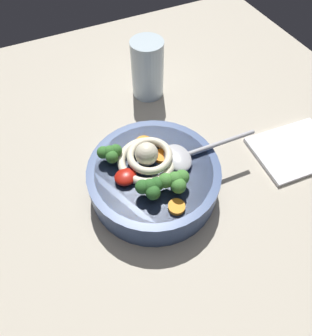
{
  "coord_description": "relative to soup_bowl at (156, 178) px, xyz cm",
  "views": [
    {
      "loc": [
        -12.3,
        -28.51,
        51.43
      ],
      "look_at": [
        0.41,
        -1.6,
        10.36
      ],
      "focal_mm": 32.56,
      "sensor_mm": 36.0,
      "label": 1
    }
  ],
  "objects": [
    {
      "name": "soup_spoon",
      "position": [
        5.33,
        -0.2,
        3.68
      ],
      "size": [
        17.32,
        6.16,
        1.6
      ],
      "rotation": [
        0.0,
        0.0,
        6.25
      ],
      "color": "#B7B7BC",
      "rests_on": "soup_bowl"
    },
    {
      "name": "broccoli_floret_front",
      "position": [
        0.98,
        -4.97,
        5.2
      ],
      "size": [
        4.69,
        4.03,
        3.71
      ],
      "color": "#7A9E60",
      "rests_on": "soup_bowl"
    },
    {
      "name": "table_slab",
      "position": [
        -0.41,
        1.6,
        -5.28
      ],
      "size": [
        111.68,
        111.68,
        4.41
      ],
      "primitive_type": "cube",
      "color": "#BCB29E",
      "rests_on": "ground"
    },
    {
      "name": "drinking_glass",
      "position": [
        9.48,
        24.38,
        3.33
      ],
      "size": [
        7.02,
        7.02,
        12.8
      ],
      "primitive_type": "cylinder",
      "color": "silver",
      "rests_on": "table_slab"
    },
    {
      "name": "soup_bowl",
      "position": [
        0.0,
        0.0,
        0.0
      ],
      "size": [
        22.56,
        22.56,
        5.95
      ],
      "color": "#334775",
      "rests_on": "table_slab"
    },
    {
      "name": "broccoli_floret_far",
      "position": [
        -6.16,
        4.62,
        4.93
      ],
      "size": [
        4.15,
        3.57,
        3.28
      ],
      "color": "#7A9E60",
      "rests_on": "soup_bowl"
    },
    {
      "name": "carrot_slice_extra_a",
      "position": [
        -0.35,
        -8.15,
        3.25
      ],
      "size": [
        2.62,
        2.62,
        0.74
      ],
      "primitive_type": "cylinder",
      "color": "orange",
      "rests_on": "soup_bowl"
    },
    {
      "name": "noodle_pile",
      "position": [
        -0.76,
        1.87,
        4.24
      ],
      "size": [
        10.89,
        10.68,
        4.38
      ],
      "color": "beige",
      "rests_on": "soup_bowl"
    },
    {
      "name": "carrot_slice_rear",
      "position": [
        0.36,
        5.82,
        3.1
      ],
      "size": [
        2.98,
        2.98,
        0.45
      ],
      "primitive_type": "cylinder",
      "color": "orange",
      "rests_on": "soup_bowl"
    },
    {
      "name": "folded_napkin",
      "position": [
        28.52,
        -4.09,
        -2.68
      ],
      "size": [
        16.95,
        13.26,
        0.8
      ],
      "primitive_type": "cube",
      "rotation": [
        0.0,
        0.0,
        -0.07
      ],
      "color": "white",
      "rests_on": "table_slab"
    },
    {
      "name": "carrot_slice_beside_noodles",
      "position": [
        1.8,
        1.86,
        3.24
      ],
      "size": [
        2.67,
        2.67,
        0.72
      ],
      "primitive_type": "cylinder",
      "color": "orange",
      "rests_on": "soup_bowl"
    },
    {
      "name": "chili_sauce_dollop",
      "position": [
        -5.42,
        -0.05,
        3.7
      ],
      "size": [
        3.66,
        3.29,
        1.65
      ],
      "primitive_type": "ellipsoid",
      "color": "#B2190F",
      "rests_on": "soup_bowl"
    },
    {
      "name": "broccoli_floret_right",
      "position": [
        -3.0,
        -4.4,
        5.1
      ],
      "size": [
        4.48,
        3.85,
        3.54
      ],
      "color": "#7A9E60",
      "rests_on": "soup_bowl"
    }
  ]
}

